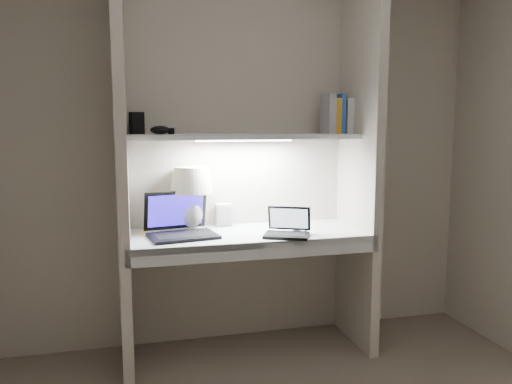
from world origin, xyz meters
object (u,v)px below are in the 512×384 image
object	(u,v)px
table_lamp	(191,187)
laptop_main	(180,226)
laptop_netbook	(287,229)
book_row	(341,115)
speaker	(224,215)

from	to	relation	value
table_lamp	laptop_main	xyz separation A→B (m)	(-0.09, -0.15, -0.21)
laptop_netbook	book_row	bearing A→B (deg)	55.77
table_lamp	book_row	size ratio (longest dim) A/B	1.57
table_lamp	speaker	distance (m)	0.30
laptop_main	speaker	size ratio (longest dim) A/B	2.97
table_lamp	laptop_netbook	bearing A→B (deg)	-29.76
speaker	book_row	size ratio (longest dim) A/B	0.58
table_lamp	book_row	bearing A→B (deg)	-2.59
table_lamp	laptop_netbook	distance (m)	0.65
table_lamp	speaker	world-z (taller)	table_lamp
laptop_main	laptop_netbook	distance (m)	0.64
laptop_main	speaker	distance (m)	0.37
table_lamp	laptop_main	distance (m)	0.27
book_row	laptop_netbook	bearing A→B (deg)	-149.61
table_lamp	laptop_netbook	size ratio (longest dim) A/B	1.21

